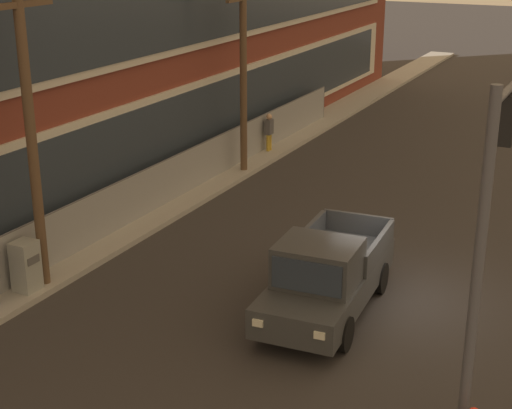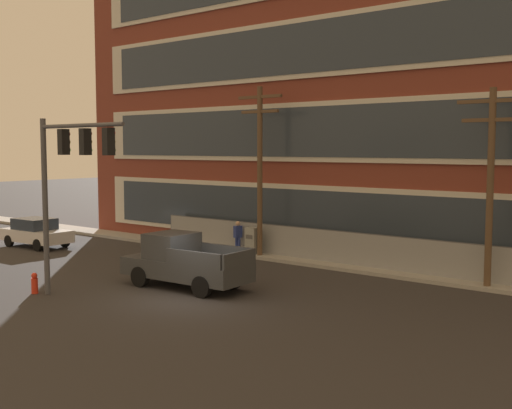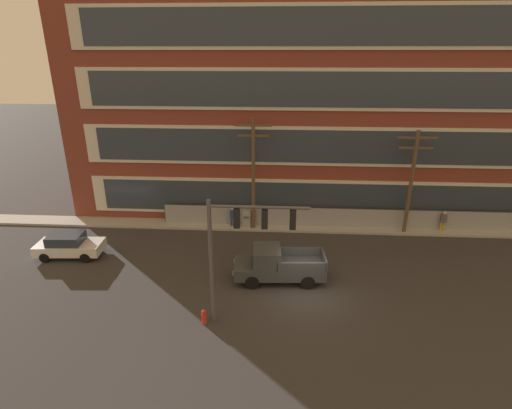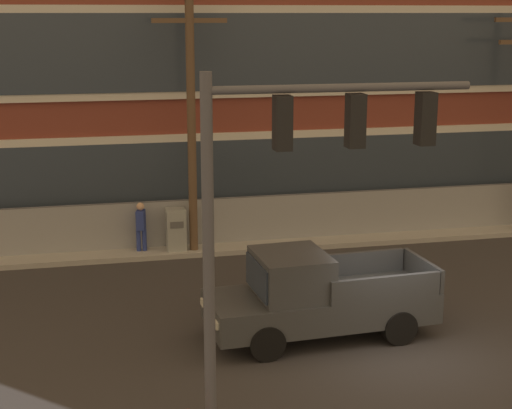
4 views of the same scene
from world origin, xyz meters
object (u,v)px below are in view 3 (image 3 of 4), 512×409
electrical_cabinet (247,220)px  pedestrian_by_fence (233,216)px  utility_pole_near_corner (253,170)px  pickup_truck_dark_grey (277,265)px  traffic_signal_mast (240,237)px  sedan_white (69,245)px  utility_pole_midblock (412,178)px  fire_hydrant (204,317)px  pedestrian_near_cabinet (443,221)px

electrical_cabinet → pedestrian_by_fence: 1.10m
utility_pole_near_corner → pickup_truck_dark_grey: bearing=-75.1°
electrical_cabinet → traffic_signal_mast: bearing=-86.4°
sedan_white → utility_pole_midblock: size_ratio=0.56×
pedestrian_by_fence → fire_hydrant: size_ratio=2.17×
pickup_truck_dark_grey → utility_pole_midblock: size_ratio=0.71×
utility_pole_midblock → electrical_cabinet: (-11.64, 0.10, -3.55)m
fire_hydrant → traffic_signal_mast: bearing=8.4°
sedan_white → pedestrian_near_cabinet: (25.61, 5.20, 0.18)m
pickup_truck_dark_grey → electrical_cabinet: (-2.38, 7.08, -0.24)m
pedestrian_near_cabinet → traffic_signal_mast: bearing=-140.8°
pedestrian_by_fence → traffic_signal_mast: bearing=-81.1°
utility_pole_midblock → pedestrian_near_cabinet: (2.80, 0.30, -3.31)m
traffic_signal_mast → electrical_cabinet: bearing=93.6°
sedan_white → traffic_signal_mast: bearing=-27.0°
sedan_white → fire_hydrant: 11.86m
pedestrian_near_cabinet → pickup_truck_dark_grey: bearing=-148.9°
utility_pole_midblock → pedestrian_by_fence: size_ratio=4.51×
pickup_truck_dark_grey → utility_pole_near_corner: 8.10m
traffic_signal_mast → sedan_white: 13.85m
traffic_signal_mast → utility_pole_near_corner: 10.95m
pickup_truck_dark_grey → electrical_cabinet: bearing=108.6°
pickup_truck_dark_grey → pedestrian_near_cabinet: (12.06, 7.27, 0.01)m
utility_pole_midblock → pedestrian_by_fence: (-12.71, 0.22, -3.31)m
pickup_truck_dark_grey → fire_hydrant: bearing=-129.7°
pickup_truck_dark_grey → utility_pole_midblock: bearing=37.0°
pickup_truck_dark_grey → utility_pole_midblock: 12.06m
utility_pole_near_corner → utility_pole_midblock: 11.11m
pedestrian_near_cabinet → fire_hydrant: 19.38m
utility_pole_near_corner → pedestrian_near_cabinet: size_ratio=4.92×
utility_pole_near_corner → fire_hydrant: utility_pole_near_corner is taller
sedan_white → utility_pole_near_corner: 13.26m
utility_pole_midblock → pedestrian_by_fence: 13.13m
traffic_signal_mast → utility_pole_near_corner: bearing=90.8°
pedestrian_near_cabinet → pedestrian_by_fence: size_ratio=1.00×
utility_pole_near_corner → electrical_cabinet: utility_pole_near_corner is taller
utility_pole_midblock → pedestrian_by_fence: bearing=179.0°
pickup_truck_dark_grey → pedestrian_near_cabinet: 14.08m
pickup_truck_dark_grey → utility_pole_near_corner: size_ratio=0.65×
utility_pole_near_corner → pedestrian_by_fence: (-1.60, 0.21, -3.66)m
utility_pole_near_corner → pedestrian_near_cabinet: 14.39m
utility_pole_midblock → electrical_cabinet: size_ratio=5.20×
pedestrian_by_fence → fire_hydrant: pedestrian_by_fence is taller
traffic_signal_mast → pedestrian_near_cabinet: bearing=39.2°
fire_hydrant → pedestrian_near_cabinet: bearing=36.4°
utility_pole_near_corner → pedestrian_near_cabinet: bearing=1.2°
utility_pole_midblock → pedestrian_near_cabinet: utility_pole_midblock is taller
utility_pole_near_corner → pedestrian_by_fence: 4.00m
electrical_cabinet → fire_hydrant: electrical_cabinet is taller
utility_pole_near_corner → traffic_signal_mast: bearing=-89.2°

